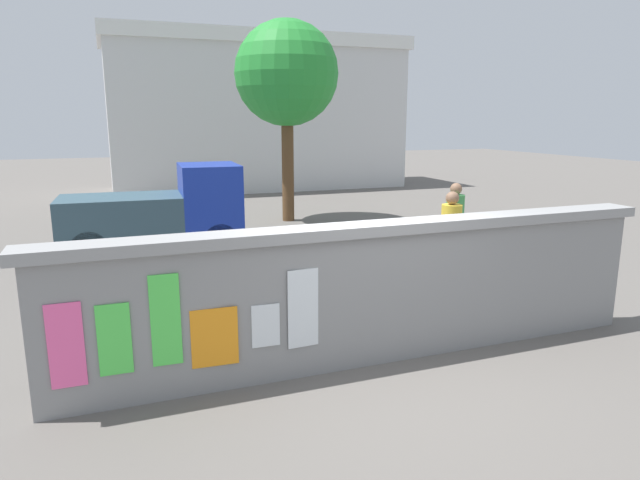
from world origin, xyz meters
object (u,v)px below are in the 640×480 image
(tree_roadside, at_px, (287,75))
(person_walking, at_px, (455,217))
(auto_rickshaw_truck, at_px, (162,211))
(bicycle_far, at_px, (223,270))
(motorcycle, at_px, (343,252))
(person_bystander, at_px, (451,229))
(bicycle_near, at_px, (177,311))

(tree_roadside, bearing_deg, person_walking, -76.50)
(auto_rickshaw_truck, height_order, tree_roadside, tree_roadside)
(bicycle_far, bearing_deg, auto_rickshaw_truck, 101.94)
(motorcycle, relative_size, bicycle_far, 1.14)
(auto_rickshaw_truck, xyz_separation_m, person_bystander, (4.29, -4.13, 0.09))
(auto_rickshaw_truck, xyz_separation_m, bicycle_near, (-0.30, -4.82, -0.54))
(motorcycle, height_order, person_bystander, person_bystander)
(motorcycle, xyz_separation_m, person_bystander, (1.46, -1.17, 0.52))
(motorcycle, bearing_deg, person_bystander, -38.69)
(bicycle_far, bearing_deg, tree_roadside, 63.06)
(motorcycle, bearing_deg, tree_roadside, 82.10)
(person_walking, height_order, person_bystander, same)
(bicycle_far, bearing_deg, motorcycle, 3.12)
(motorcycle, bearing_deg, auto_rickshaw_truck, 133.72)
(person_walking, bearing_deg, person_bystander, -126.86)
(person_walking, bearing_deg, bicycle_near, -162.32)
(motorcycle, height_order, bicycle_far, bicycle_far)
(motorcycle, xyz_separation_m, person_walking, (2.21, -0.16, 0.52))
(motorcycle, distance_m, person_bystander, 1.94)
(auto_rickshaw_truck, relative_size, bicycle_near, 2.14)
(bicycle_near, height_order, bicycle_far, same)
(bicycle_near, distance_m, tree_roadside, 9.26)
(auto_rickshaw_truck, height_order, bicycle_near, auto_rickshaw_truck)
(bicycle_near, distance_m, person_bystander, 4.68)
(person_walking, relative_size, tree_roadside, 0.30)
(tree_roadside, bearing_deg, bicycle_near, -117.33)
(person_bystander, bearing_deg, person_walking, 53.14)
(bicycle_far, distance_m, person_bystander, 3.84)
(bicycle_near, height_order, tree_roadside, tree_roadside)
(motorcycle, distance_m, bicycle_near, 3.64)
(person_walking, relative_size, person_bystander, 1.00)
(person_walking, distance_m, person_bystander, 1.26)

